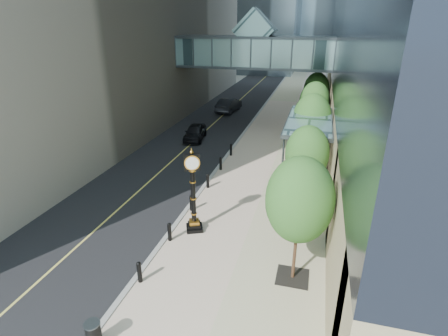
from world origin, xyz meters
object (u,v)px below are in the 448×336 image
(street_clock, at_px, (193,197))
(car_near, at_px, (195,132))
(pedestrian, at_px, (313,187))
(car_far, at_px, (229,105))
(trash_bin, at_px, (94,334))

(street_clock, height_order, car_near, street_clock)
(street_clock, xyz_separation_m, pedestrian, (5.94, 5.35, -1.19))
(street_clock, relative_size, car_far, 0.88)
(pedestrian, distance_m, car_far, 23.92)
(trash_bin, xyz_separation_m, pedestrian, (6.82, 13.10, 0.32))
(street_clock, distance_m, car_near, 15.88)
(street_clock, height_order, pedestrian, street_clock)
(pedestrian, bearing_deg, trash_bin, 47.43)
(pedestrian, xyz_separation_m, car_near, (-11.19, 9.58, -0.10))
(street_clock, bearing_deg, pedestrian, 17.93)
(car_far, bearing_deg, trash_bin, 102.79)
(pedestrian, height_order, car_near, pedestrian)
(trash_bin, xyz_separation_m, car_near, (-4.38, 22.68, 0.23))
(car_near, bearing_deg, pedestrian, -48.24)
(trash_bin, bearing_deg, car_near, 100.92)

